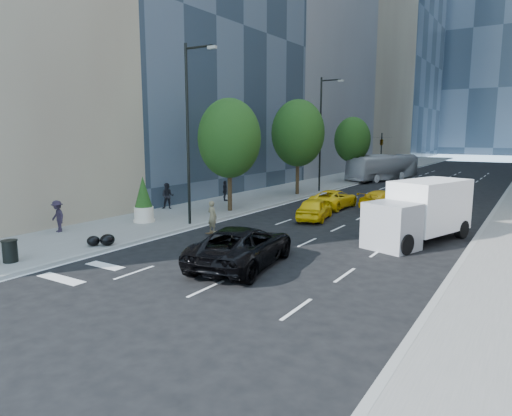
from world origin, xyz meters
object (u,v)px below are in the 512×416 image
Objects in this scene: black_sedan_mercedes at (391,226)px; box_truck at (420,211)px; black_sedan_lincoln at (242,246)px; planter_shrub at (143,200)px; skateboarder at (212,219)px; trash_can at (10,252)px; city_bus at (383,168)px.

box_truck is at bearing -178.02° from black_sedan_mercedes.
planter_shrub is (-9.65, 4.00, 0.62)m from black_sedan_lincoln.
skateboarder is 5.09m from planter_shrub.
trash_can is (-3.37, -9.00, -0.26)m from skateboarder.
skateboarder is 1.93× the size of trash_can.
trash_can is (-7.96, -5.00, -0.23)m from black_sedan_lincoln.
box_truck reaches higher than trash_can.
black_sedan_lincoln is 0.55× the size of city_bus.
black_sedan_lincoln is 1.28× the size of black_sedan_mercedes.
black_sedan_mercedes is 5.25× the size of trash_can.
planter_shrub is at bearing -145.65° from box_truck.
skateboarder is 6.09m from black_sedan_lincoln.
planter_shrub reaches higher than black_sedan_mercedes.
black_sedan_mercedes is 0.69× the size of box_truck.
city_bus is (-9.00, 28.61, 0.81)m from black_sedan_mercedes.
city_bus is 32.95m from planter_shrub.
black_sedan_mercedes is (8.29, 4.05, -0.18)m from skateboarder.
box_truck is 15.30m from planter_shrub.
trash_can is at bearing -79.37° from planter_shrub.
black_sedan_lincoln is 6.74× the size of trash_can.
planter_shrub is at bearing 16.40° from black_sedan_mercedes.
box_truck is (9.68, 4.11, 0.69)m from skateboarder.
black_sedan_lincoln reaches higher than black_sedan_mercedes.
black_sedan_lincoln is (4.59, -4.00, -0.03)m from skateboarder.
planter_shrub is (-5.06, 0.00, 0.59)m from skateboarder.
city_bus is 1.59× the size of box_truck.
skateboarder is 9.61m from trash_can.
trash_can is at bearing 23.15° from black_sedan_lincoln.
city_bus reaches higher than trash_can.
black_sedan_lincoln is at bearing 148.64° from skateboarder.
city_bus is at bearing 86.35° from trash_can.
black_sedan_lincoln is at bearing -103.36° from box_truck.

